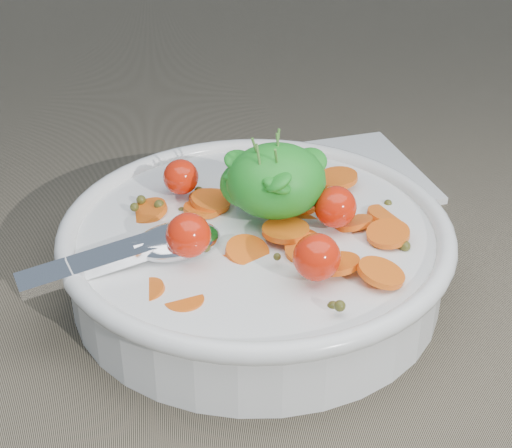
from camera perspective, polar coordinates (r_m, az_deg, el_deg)
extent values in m
plane|color=#776C55|center=(0.58, 2.89, -6.18)|extent=(6.00, 6.00, 0.00)
cylinder|color=white|center=(0.59, 0.00, -2.58)|extent=(0.28, 0.28, 0.05)
torus|color=white|center=(0.57, 0.00, -0.39)|extent=(0.29, 0.29, 0.01)
cylinder|color=white|center=(0.60, 0.00, -4.42)|extent=(0.14, 0.14, 0.01)
cylinder|color=brown|center=(0.59, 0.00, -2.58)|extent=(0.25, 0.25, 0.04)
cylinder|color=orange|center=(0.57, 9.58, -0.69)|extent=(0.04, 0.04, 0.01)
cylinder|color=orange|center=(0.59, 7.04, 0.08)|extent=(0.04, 0.04, 0.02)
cylinder|color=orange|center=(0.52, -8.10, -5.01)|extent=(0.04, 0.04, 0.02)
cylinder|color=orange|center=(0.60, -3.90, 1.10)|extent=(0.04, 0.04, 0.01)
cylinder|color=orange|center=(0.60, 9.54, 0.58)|extent=(0.04, 0.04, 0.01)
cylinder|color=orange|center=(0.57, 3.37, -1.34)|extent=(0.04, 0.04, 0.01)
cylinder|color=orange|center=(0.60, 3.21, 1.09)|extent=(0.04, 0.04, 0.01)
cylinder|color=orange|center=(0.58, 3.18, -0.46)|extent=(0.04, 0.04, 0.01)
cylinder|color=orange|center=(0.55, 4.25, -2.39)|extent=(0.04, 0.04, 0.01)
cylinder|color=orange|center=(0.58, 2.39, -0.17)|extent=(0.04, 0.04, 0.01)
cylinder|color=orange|center=(0.60, -7.98, 0.87)|extent=(0.04, 0.05, 0.02)
cylinder|color=orange|center=(0.60, -3.32, 1.67)|extent=(0.04, 0.04, 0.01)
cylinder|color=orange|center=(0.63, 5.92, 3.34)|extent=(0.05, 0.05, 0.01)
cylinder|color=orange|center=(0.61, -3.39, 1.90)|extent=(0.04, 0.05, 0.01)
cylinder|color=orange|center=(0.55, 3.70, -1.85)|extent=(0.04, 0.04, 0.01)
cylinder|color=orange|center=(0.53, 5.94, -2.89)|extent=(0.04, 0.04, 0.01)
cylinder|color=orange|center=(0.52, 9.08, -3.52)|extent=(0.04, 0.04, 0.02)
cylinder|color=orange|center=(0.56, -1.09, -1.90)|extent=(0.03, 0.04, 0.01)
cylinder|color=orange|center=(0.55, -0.63, -2.03)|extent=(0.04, 0.04, 0.02)
cylinder|color=orange|center=(0.56, 2.17, -0.45)|extent=(0.04, 0.04, 0.01)
cylinder|color=orange|center=(0.51, -5.24, -5.70)|extent=(0.03, 0.03, 0.01)
sphere|color=#464517|center=(0.67, 2.43, 4.72)|extent=(0.01, 0.01, 0.01)
sphere|color=#464517|center=(0.53, 1.55, -2.40)|extent=(0.01, 0.01, 0.01)
sphere|color=#464517|center=(0.60, 4.60, 1.54)|extent=(0.01, 0.01, 0.01)
sphere|color=#464517|center=(0.60, 6.65, 0.63)|extent=(0.01, 0.01, 0.01)
sphere|color=#464517|center=(0.64, -4.66, 3.77)|extent=(0.01, 0.01, 0.01)
sphere|color=#464517|center=(0.62, -4.18, 2.40)|extent=(0.01, 0.01, 0.01)
sphere|color=#464517|center=(0.50, 5.62, -6.05)|extent=(0.01, 0.01, 0.01)
sphere|color=#464517|center=(0.60, 4.88, 0.94)|extent=(0.01, 0.01, 0.01)
sphere|color=#464517|center=(0.54, -3.67, -1.72)|extent=(0.01, 0.01, 0.01)
sphere|color=#464517|center=(0.61, -8.36, 1.75)|extent=(0.01, 0.01, 0.01)
sphere|color=#464517|center=(0.56, 10.78, -1.59)|extent=(0.01, 0.01, 0.01)
sphere|color=#464517|center=(0.60, -5.42, 0.93)|extent=(0.01, 0.01, 0.01)
sphere|color=#464517|center=(0.60, -8.84, 1.22)|extent=(0.01, 0.01, 0.01)
sphere|color=#464517|center=(0.56, -7.40, -1.92)|extent=(0.01, 0.01, 0.01)
sphere|color=#464517|center=(0.60, -7.05, 1.39)|extent=(0.01, 0.01, 0.01)
sphere|color=#464517|center=(0.49, 6.11, -5.94)|extent=(0.01, 0.01, 0.01)
sphere|color=#464517|center=(0.62, 9.58, 1.48)|extent=(0.01, 0.01, 0.01)
sphere|color=red|center=(0.57, 5.81, 1.25)|extent=(0.03, 0.03, 0.03)
sphere|color=red|center=(0.63, 1.90, 4.49)|extent=(0.03, 0.03, 0.03)
sphere|color=red|center=(0.61, -5.48, 3.43)|extent=(0.03, 0.03, 0.03)
sphere|color=red|center=(0.53, -4.94, -0.82)|extent=(0.03, 0.03, 0.03)
sphere|color=red|center=(0.51, 4.45, -2.42)|extent=(0.03, 0.03, 0.03)
ellipsoid|color=green|center=(0.57, 1.47, 3.17)|extent=(0.07, 0.06, 0.05)
ellipsoid|color=green|center=(0.58, -0.58, 2.92)|extent=(0.04, 0.04, 0.03)
ellipsoid|color=green|center=(0.54, 1.51, 2.83)|extent=(0.03, 0.02, 0.02)
ellipsoid|color=green|center=(0.56, 2.47, 3.03)|extent=(0.03, 0.03, 0.02)
ellipsoid|color=green|center=(0.57, -1.51, 3.46)|extent=(0.03, 0.03, 0.02)
ellipsoid|color=green|center=(0.56, 3.06, 4.51)|extent=(0.03, 0.02, 0.02)
ellipsoid|color=green|center=(0.56, 1.60, 4.62)|extent=(0.03, 0.03, 0.02)
ellipsoid|color=green|center=(0.55, 1.85, 3.75)|extent=(0.02, 0.03, 0.02)
ellipsoid|color=green|center=(0.54, 1.64, 3.05)|extent=(0.02, 0.02, 0.02)
ellipsoid|color=green|center=(0.57, 3.80, 2.77)|extent=(0.03, 0.02, 0.02)
ellipsoid|color=green|center=(0.56, 1.34, 2.58)|extent=(0.02, 0.02, 0.01)
ellipsoid|color=green|center=(0.59, 3.99, 4.57)|extent=(0.04, 0.04, 0.02)
ellipsoid|color=green|center=(0.57, 2.72, 3.38)|extent=(0.03, 0.04, 0.03)
ellipsoid|color=green|center=(0.57, -1.14, 4.57)|extent=(0.03, 0.03, 0.02)
ellipsoid|color=green|center=(0.56, 1.64, 5.20)|extent=(0.03, 0.03, 0.01)
ellipsoid|color=green|center=(0.58, 0.98, 4.32)|extent=(0.03, 0.03, 0.02)
ellipsoid|color=green|center=(0.55, -0.18, 4.29)|extent=(0.02, 0.02, 0.01)
ellipsoid|color=green|center=(0.56, 1.51, 4.85)|extent=(0.02, 0.02, 0.02)
ellipsoid|color=green|center=(0.57, 1.97, 5.23)|extent=(0.03, 0.03, 0.03)
ellipsoid|color=green|center=(0.56, 0.02, 4.10)|extent=(0.03, 0.03, 0.02)
ellipsoid|color=green|center=(0.56, 1.16, 3.31)|extent=(0.02, 0.02, 0.02)
cylinder|color=#4C8C33|center=(0.56, 0.41, 4.22)|extent=(0.02, 0.00, 0.05)
cylinder|color=#4C8C33|center=(0.55, 0.44, 3.51)|extent=(0.01, 0.01, 0.05)
cylinder|color=#4C8C33|center=(0.55, 1.62, 3.75)|extent=(0.01, 0.02, 0.05)
cylinder|color=#4C8C33|center=(0.56, 1.75, 4.29)|extent=(0.01, 0.01, 0.05)
cylinder|color=#4C8C33|center=(0.57, 1.45, 4.64)|extent=(0.01, 0.01, 0.05)
ellipsoid|color=silver|center=(0.55, -5.79, -1.24)|extent=(0.07, 0.06, 0.02)
cube|color=silver|center=(0.54, -10.78, -2.49)|extent=(0.12, 0.06, 0.02)
cylinder|color=silver|center=(0.55, -7.77, -1.63)|extent=(0.03, 0.02, 0.01)
cube|color=white|center=(0.76, 5.45, 3.44)|extent=(0.19, 0.18, 0.01)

